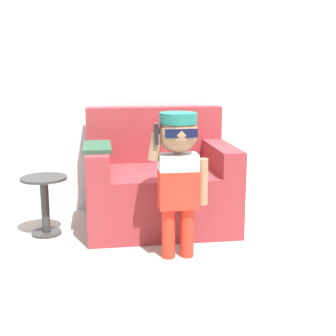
% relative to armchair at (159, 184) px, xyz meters
% --- Properties ---
extents(ground_plane, '(10.00, 10.00, 0.00)m').
position_rel_armchair_xyz_m(ground_plane, '(0.11, -0.13, -0.32)').
color(ground_plane, '#ADA89E').
extents(wall_back, '(10.00, 0.05, 2.60)m').
position_rel_armchair_xyz_m(wall_back, '(0.11, 0.49, 0.98)').
color(wall_back, silver).
rests_on(wall_back, ground_plane).
extents(armchair, '(1.13, 0.86, 0.91)m').
position_rel_armchair_xyz_m(armchair, '(0.00, 0.00, 0.00)').
color(armchair, maroon).
rests_on(armchair, ground_plane).
extents(person_child, '(0.39, 0.29, 0.95)m').
position_rel_armchair_xyz_m(person_child, '(0.04, -0.69, 0.31)').
color(person_child, red).
rests_on(person_child, ground_plane).
extents(side_table, '(0.34, 0.34, 0.44)m').
position_rel_armchair_xyz_m(side_table, '(-0.87, -0.12, -0.05)').
color(side_table, '#333333').
rests_on(side_table, ground_plane).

